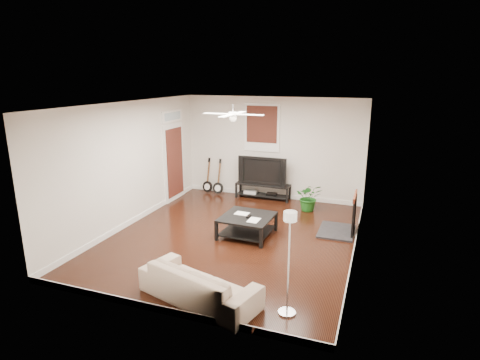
# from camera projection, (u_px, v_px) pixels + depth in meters

# --- Properties ---
(room) EXTENTS (5.01, 6.01, 2.81)m
(room) POSITION_uv_depth(u_px,v_px,m) (233.00, 173.00, 8.03)
(room) COLOR black
(room) RESTS_ON ground
(brick_accent) EXTENTS (0.02, 2.20, 2.80)m
(brick_accent) POSITION_uv_depth(u_px,v_px,m) (362.00, 172.00, 8.12)
(brick_accent) COLOR brown
(brick_accent) RESTS_ON floor
(fireplace) EXTENTS (0.80, 1.10, 0.92)m
(fireplace) POSITION_uv_depth(u_px,v_px,m) (345.00, 213.00, 8.46)
(fireplace) COLOR black
(fireplace) RESTS_ON floor
(window_back) EXTENTS (1.00, 0.06, 1.30)m
(window_back) POSITION_uv_depth(u_px,v_px,m) (262.00, 128.00, 10.68)
(window_back) COLOR #36170E
(window_back) RESTS_ON wall_back
(door_left) EXTENTS (0.08, 1.00, 2.50)m
(door_left) POSITION_uv_depth(u_px,v_px,m) (174.00, 155.00, 10.61)
(door_left) COLOR white
(door_left) RESTS_ON wall_left
(tv_stand) EXTENTS (1.51, 0.40, 0.42)m
(tv_stand) POSITION_uv_depth(u_px,v_px,m) (263.00, 191.00, 10.92)
(tv_stand) COLOR black
(tv_stand) RESTS_ON floor
(tv) EXTENTS (1.36, 0.18, 0.78)m
(tv) POSITION_uv_depth(u_px,v_px,m) (263.00, 170.00, 10.79)
(tv) COLOR black
(tv) RESTS_ON tv_stand
(coffee_table) EXTENTS (1.10, 1.10, 0.44)m
(coffee_table) POSITION_uv_depth(u_px,v_px,m) (247.00, 226.00, 8.39)
(coffee_table) COLOR black
(coffee_table) RESTS_ON floor
(sofa) EXTENTS (2.06, 1.25, 0.56)m
(sofa) POSITION_uv_depth(u_px,v_px,m) (199.00, 283.00, 5.96)
(sofa) COLOR #C1B191
(sofa) RESTS_ON floor
(floor_lamp) EXTENTS (0.32, 0.32, 1.57)m
(floor_lamp) POSITION_uv_depth(u_px,v_px,m) (289.00, 264.00, 5.47)
(floor_lamp) COLOR silver
(floor_lamp) RESTS_ON floor
(potted_plant) EXTENTS (0.75, 0.69, 0.72)m
(potted_plant) POSITION_uv_depth(u_px,v_px,m) (309.00, 197.00, 9.89)
(potted_plant) COLOR #1A5D1A
(potted_plant) RESTS_ON floor
(guitar_left) EXTENTS (0.35, 0.28, 1.03)m
(guitar_left) POSITION_uv_depth(u_px,v_px,m) (207.00, 176.00, 11.38)
(guitar_left) COLOR black
(guitar_left) RESTS_ON floor
(guitar_right) EXTENTS (0.33, 0.25, 1.03)m
(guitar_right) POSITION_uv_depth(u_px,v_px,m) (218.00, 177.00, 11.23)
(guitar_right) COLOR black
(guitar_right) RESTS_ON floor
(ceiling_fan) EXTENTS (1.24, 1.24, 0.32)m
(ceiling_fan) POSITION_uv_depth(u_px,v_px,m) (233.00, 114.00, 7.72)
(ceiling_fan) COLOR white
(ceiling_fan) RESTS_ON ceiling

